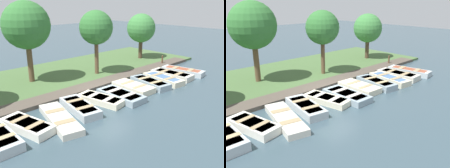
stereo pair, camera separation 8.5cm
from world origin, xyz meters
TOP-DOWN VIEW (x-y plane):
  - ground_plane at (0.00, 0.00)m, footprint 80.00×80.00m
  - shore_bank at (-5.00, 0.00)m, footprint 8.00×24.00m
  - dock_walkway at (-1.50, 0.00)m, footprint 1.22×21.52m
  - rowboat_1 at (0.84, -5.78)m, footprint 2.79×1.52m
  - rowboat_2 at (1.21, -4.35)m, footprint 3.68×1.81m
  - rowboat_3 at (0.90, -2.93)m, footprint 2.96×1.50m
  - rowboat_4 at (0.81, -1.37)m, footprint 2.87×1.55m
  - rowboat_5 at (1.18, -0.16)m, footprint 2.94×1.27m
  - rowboat_6 at (0.73, 1.44)m, footprint 2.74×1.33m
  - rowboat_7 at (0.98, 2.84)m, footprint 3.04×1.48m
  - rowboat_8 at (1.07, 4.22)m, footprint 3.16×1.45m
  - rowboat_9 at (0.95, 5.51)m, footprint 3.07×1.22m
  - rowboat_10 at (0.99, 6.97)m, footprint 3.31×1.43m
  - mooring_post_far at (-1.61, 7.96)m, footprint 0.14×0.14m
  - park_tree_left at (-4.98, -2.53)m, footprint 3.08×3.08m
  - park_tree_center at (-3.31, 1.91)m, footprint 2.44×2.44m
  - park_tree_right at (-4.36, 8.30)m, footprint 2.62×2.62m

SIDE VIEW (x-z plane):
  - ground_plane at x=0.00m, z-range 0.00..0.00m
  - shore_bank at x=-5.00m, z-range 0.00..0.16m
  - dock_walkway at x=-1.50m, z-range 0.00..0.22m
  - rowboat_2 at x=1.21m, z-range 0.00..0.33m
  - rowboat_4 at x=0.81m, z-range 0.00..0.35m
  - rowboat_5 at x=1.18m, z-range 0.00..0.38m
  - rowboat_6 at x=0.73m, z-range 0.00..0.39m
  - rowboat_1 at x=0.84m, z-range 0.00..0.39m
  - rowboat_8 at x=1.07m, z-range 0.00..0.41m
  - rowboat_10 at x=0.99m, z-range 0.00..0.42m
  - rowboat_3 at x=0.90m, z-range 0.00..0.42m
  - rowboat_9 at x=0.95m, z-range 0.00..0.43m
  - rowboat_7 at x=0.98m, z-range 0.00..0.43m
  - mooring_post_far at x=-1.61m, z-range 0.00..0.91m
  - park_tree_right at x=-4.36m, z-range 0.81..5.09m
  - park_tree_center at x=-3.31m, z-range 1.14..5.94m
  - park_tree_left at x=-4.98m, z-range 1.16..6.62m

